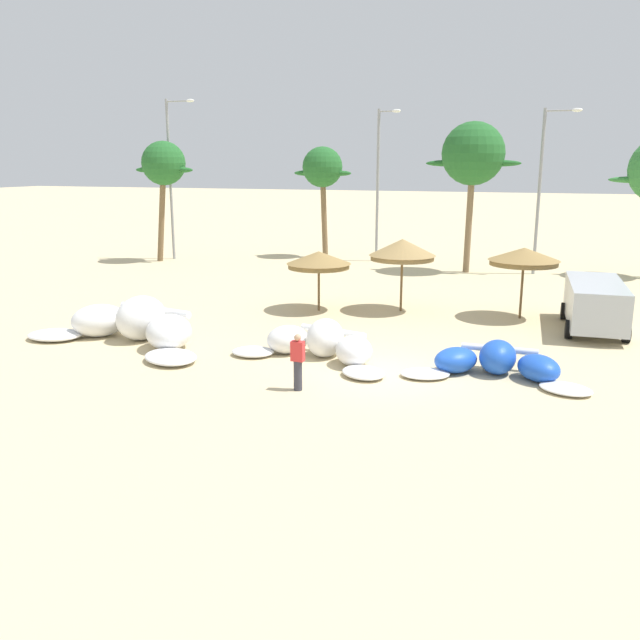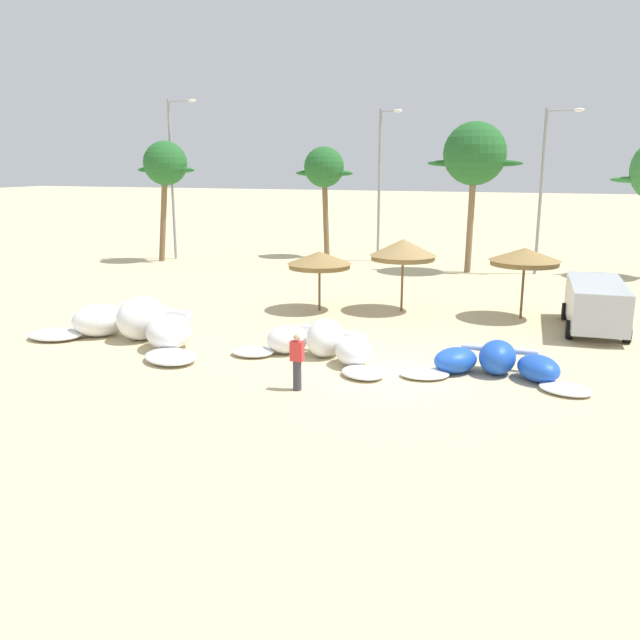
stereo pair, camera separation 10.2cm
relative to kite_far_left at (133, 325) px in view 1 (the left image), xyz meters
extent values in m
plane|color=beige|center=(9.34, -0.60, -0.61)|extent=(260.00, 260.00, 0.00)
ellipsoid|color=white|center=(-2.92, -0.60, -0.45)|extent=(2.20, 1.82, 0.32)
ellipsoid|color=white|center=(-1.66, 0.30, -0.02)|extent=(2.48, 2.47, 1.18)
ellipsoid|color=white|center=(0.08, 0.40, 0.19)|extent=(1.87, 2.22, 1.59)
ellipsoid|color=white|center=(1.65, -0.33, -0.02)|extent=(2.20, 2.43, 1.18)
ellipsoid|color=white|center=(2.50, -1.63, -0.45)|extent=(2.48, 2.32, 0.32)
cylinder|color=white|center=(0.20, 1.08, 0.33)|extent=(3.23, 0.89, 0.29)
cube|color=white|center=(0.04, 0.21, 0.19)|extent=(1.29, 0.92, 0.04)
ellipsoid|color=white|center=(4.67, -0.11, -0.48)|extent=(1.54, 1.31, 0.25)
ellipsoid|color=white|center=(5.65, 0.53, -0.14)|extent=(1.82, 1.80, 0.94)
ellipsoid|color=white|center=(6.96, 0.55, 0.03)|extent=(1.44, 1.64, 1.27)
ellipsoid|color=white|center=(8.12, -0.05, -0.14)|extent=(1.59, 1.74, 0.94)
ellipsoid|color=white|center=(8.71, -1.05, -0.48)|extent=(1.81, 1.73, 0.25)
cylinder|color=white|center=(7.07, 1.03, 0.14)|extent=(2.41, 0.77, 0.22)
cube|color=white|center=(6.92, 0.41, 0.03)|extent=(0.98, 0.70, 0.04)
ellipsoid|color=white|center=(10.44, -0.47, -0.51)|extent=(1.73, 1.51, 0.20)
ellipsoid|color=blue|center=(11.21, 0.32, -0.23)|extent=(1.73, 1.82, 0.75)
ellipsoid|color=blue|center=(12.41, 0.61, -0.10)|extent=(1.10, 1.47, 1.02)
ellipsoid|color=blue|center=(13.60, 0.29, -0.23)|extent=(1.72, 1.81, 0.75)
ellipsoid|color=white|center=(14.36, -0.51, -0.51)|extent=(1.75, 1.53, 0.20)
cylinder|color=white|center=(12.42, 1.12, 0.01)|extent=(2.29, 0.23, 0.21)
cube|color=white|center=(12.41, 0.46, -0.10)|extent=(0.84, 0.53, 0.04)
cylinder|color=brown|center=(4.44, 7.04, 0.40)|extent=(0.10, 0.10, 2.02)
cone|color=olive|center=(4.44, 7.04, 1.68)|extent=(2.74, 2.74, 0.53)
cylinder|color=olive|center=(4.44, 7.04, 1.31)|extent=(2.60, 2.60, 0.20)
cylinder|color=brown|center=(7.79, 8.08, 0.59)|extent=(0.10, 0.10, 2.39)
cone|color=#9E7F4C|center=(7.79, 8.08, 2.13)|extent=(2.80, 2.80, 0.69)
cylinder|color=olive|center=(7.79, 8.08, 1.69)|extent=(2.66, 2.66, 0.20)
cylinder|color=brown|center=(12.67, 8.35, 0.59)|extent=(0.10, 0.10, 2.39)
cone|color=olive|center=(12.67, 8.35, 2.03)|extent=(2.82, 2.82, 0.51)
cylinder|color=olive|center=(12.67, 8.35, 1.68)|extent=(2.68, 2.68, 0.20)
cube|color=#B2B7BC|center=(15.38, 7.26, 0.48)|extent=(2.13, 5.16, 1.50)
cube|color=black|center=(15.32, 8.65, 0.74)|extent=(1.93, 1.35, 0.56)
cylinder|color=black|center=(14.36, 8.79, -0.27)|extent=(0.27, 0.69, 0.68)
cylinder|color=black|center=(16.27, 8.87, -0.27)|extent=(0.27, 0.69, 0.68)
cylinder|color=black|center=(14.50, 5.64, -0.27)|extent=(0.27, 0.69, 0.68)
cylinder|color=black|center=(16.41, 5.73, -0.27)|extent=(0.27, 0.69, 0.68)
cylinder|color=#383842|center=(7.31, -2.80, -0.18)|extent=(0.24, 0.24, 0.85)
cube|color=red|center=(7.31, -2.80, 0.52)|extent=(0.36, 0.22, 0.56)
sphere|color=tan|center=(7.31, -2.80, 0.91)|extent=(0.20, 0.20, 0.20)
cylinder|color=brown|center=(-9.83, 17.49, 2.47)|extent=(1.00, 0.36, 6.16)
sphere|color=#236028|center=(-9.51, 17.49, 5.55)|extent=(2.72, 2.72, 2.72)
ellipsoid|color=#236028|center=(-10.59, 17.49, 5.14)|extent=(1.90, 0.50, 0.36)
ellipsoid|color=#236028|center=(-8.42, 17.49, 5.14)|extent=(1.90, 0.50, 0.36)
cylinder|color=brown|center=(-0.76, 22.76, 2.35)|extent=(0.59, 0.36, 5.92)
sphere|color=#236028|center=(-0.87, 22.76, 5.30)|extent=(2.63, 2.63, 2.63)
ellipsoid|color=#236028|center=(-1.92, 22.76, 4.91)|extent=(1.84, 0.50, 0.36)
ellipsoid|color=#236028|center=(0.18, 22.76, 4.91)|extent=(1.84, 0.50, 0.36)
cylinder|color=#7F6647|center=(9.12, 19.53, 2.73)|extent=(0.44, 0.36, 6.68)
sphere|color=#236028|center=(9.16, 19.53, 6.07)|extent=(3.51, 3.51, 3.51)
ellipsoid|color=#236028|center=(7.75, 19.53, 5.55)|extent=(2.45, 0.50, 0.36)
ellipsoid|color=#236028|center=(10.56, 19.53, 5.55)|extent=(2.45, 0.50, 0.36)
ellipsoid|color=#337A38|center=(17.58, 21.15, 4.67)|extent=(2.53, 0.50, 0.36)
cylinder|color=gray|center=(-9.79, 18.63, 4.43)|extent=(0.18, 0.18, 10.07)
cylinder|color=gray|center=(-8.94, 18.63, 9.31)|extent=(1.70, 0.10, 0.10)
ellipsoid|color=silver|center=(-8.09, 18.63, 9.31)|extent=(0.56, 0.24, 0.20)
cylinder|color=gray|center=(3.02, 22.17, 4.10)|extent=(0.18, 0.18, 9.41)
cylinder|color=gray|center=(3.57, 22.17, 8.66)|extent=(1.09, 0.10, 0.10)
ellipsoid|color=silver|center=(4.11, 22.17, 8.66)|extent=(0.56, 0.24, 0.20)
cylinder|color=gray|center=(12.79, 20.18, 3.93)|extent=(0.18, 0.18, 9.07)
cylinder|color=gray|center=(13.60, 20.18, 8.31)|extent=(1.62, 0.10, 0.10)
ellipsoid|color=silver|center=(14.41, 20.18, 8.31)|extent=(0.56, 0.24, 0.20)
camera|label=1|loc=(13.70, -19.09, 5.57)|focal=37.11mm
camera|label=2|loc=(13.79, -19.05, 5.57)|focal=37.11mm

